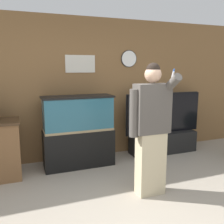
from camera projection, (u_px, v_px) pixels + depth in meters
The scene contains 4 objects.
wall_back_paneled at pixel (81, 89), 4.63m from camera, with size 10.00×0.08×2.60m.
aquarium_on_stand at pixel (78, 131), 4.30m from camera, with size 1.20×0.45×1.23m.
tv_on_stand at pixel (163, 135), 5.02m from camera, with size 1.63×0.40×1.21m.
person_standing at pixel (151, 128), 3.27m from camera, with size 0.56×0.42×1.77m.
Camera 1 is at (-1.09, -2.00, 1.72)m, focal length 40.00 mm.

